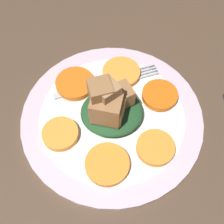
{
  "coord_description": "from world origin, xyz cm",
  "views": [
    {
      "loc": [
        1.52,
        23.71,
        44.43
      ],
      "look_at": [
        0.0,
        0.0,
        4.1
      ],
      "focal_mm": 45.0,
      "sensor_mm": 36.0,
      "label": 1
    }
  ],
  "objects": [
    {
      "name": "carrot_slice_5",
      "position": [
        6.22,
        -6.61,
        3.67
      ],
      "size": [
        6.95,
        6.95,
        1.14
      ],
      "primitive_type": "cylinder",
      "color": "orange",
      "rests_on": "plate"
    },
    {
      "name": "fork",
      "position": [
        0.05,
        -6.89,
        3.3
      ],
      "size": [
        19.38,
        6.73,
        0.4
      ],
      "rotation": [
        0.0,
        0.0,
        0.26
      ],
      "color": "#B2B2B7",
      "rests_on": "plate"
    },
    {
      "name": "table_slab",
      "position": [
        0.0,
        0.0,
        1.0
      ],
      "size": [
        120.0,
        120.0,
        2.0
      ],
      "primitive_type": "cube",
      "color": "#4C3828",
      "rests_on": "ground"
    },
    {
      "name": "carrot_slice_2",
      "position": [
        -6.41,
        6.67,
        3.67
      ],
      "size": [
        6.08,
        6.08,
        1.14
      ],
      "primitive_type": "cylinder",
      "color": "orange",
      "rests_on": "plate"
    },
    {
      "name": "carrot_slice_3",
      "position": [
        -8.57,
        -3.12,
        3.67
      ],
      "size": [
        6.27,
        6.27,
        1.14
      ],
      "primitive_type": "cylinder",
      "color": "#D45F13",
      "rests_on": "plate"
    },
    {
      "name": "carrot_slice_1",
      "position": [
        1.3,
        8.9,
        3.67
      ],
      "size": [
        6.82,
        6.82,
        1.14
      ],
      "primitive_type": "cylinder",
      "color": "orange",
      "rests_on": "plate"
    },
    {
      "name": "center_pile",
      "position": [
        0.3,
        0.17,
        6.28
      ],
      "size": [
        10.51,
        9.46,
        8.81
      ],
      "color": "#1E4723",
      "rests_on": "plate"
    },
    {
      "name": "carrot_slice_4",
      "position": [
        -2.26,
        -8.53,
        3.67
      ],
      "size": [
        6.91,
        6.91,
        1.14
      ],
      "primitive_type": "cylinder",
      "color": "orange",
      "rests_on": "plate"
    },
    {
      "name": "carrot_slice_0",
      "position": [
        8.57,
        3.3,
        3.67
      ],
      "size": [
        5.89,
        5.89,
        1.14
      ],
      "primitive_type": "cylinder",
      "color": "orange",
      "rests_on": "plate"
    },
    {
      "name": "plate",
      "position": [
        0.0,
        0.0,
        2.52
      ],
      "size": [
        30.96,
        30.96,
        1.05
      ],
      "color": "silver",
      "rests_on": "table_slab"
    }
  ]
}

